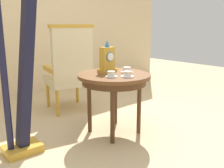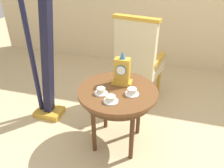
{
  "view_description": "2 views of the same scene",
  "coord_description": "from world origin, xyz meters",
  "px_view_note": "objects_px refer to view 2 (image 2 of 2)",
  "views": [
    {
      "loc": [
        -1.79,
        -1.86,
        1.15
      ],
      "look_at": [
        -0.13,
        0.04,
        0.55
      ],
      "focal_mm": 41.35,
      "sensor_mm": 36.0,
      "label": 1
    },
    {
      "loc": [
        0.37,
        -1.63,
        1.73
      ],
      "look_at": [
        -0.16,
        0.23,
        0.61
      ],
      "focal_mm": 35.62,
      "sensor_mm": 36.0,
      "label": 2
    }
  ],
  "objects_px": {
    "side_table": "(118,96)",
    "teacup_left": "(101,91)",
    "teacup_right": "(111,99)",
    "mantel_clock": "(122,71)",
    "teacup_center": "(132,92)",
    "harp": "(43,60)",
    "armchair": "(138,58)"
  },
  "relations": [
    {
      "from": "teacup_center",
      "to": "teacup_right",
      "type": "bearing_deg",
      "value": -133.11
    },
    {
      "from": "side_table",
      "to": "teacup_center",
      "type": "relative_size",
      "value": 5.87
    },
    {
      "from": "side_table",
      "to": "teacup_center",
      "type": "xyz_separation_m",
      "value": [
        0.14,
        -0.04,
        0.1
      ]
    },
    {
      "from": "mantel_clock",
      "to": "armchair",
      "type": "relative_size",
      "value": 0.29
    },
    {
      "from": "teacup_right",
      "to": "harp",
      "type": "xyz_separation_m",
      "value": [
        -0.89,
        0.42,
        0.07
      ]
    },
    {
      "from": "teacup_left",
      "to": "harp",
      "type": "height_order",
      "value": "harp"
    },
    {
      "from": "teacup_right",
      "to": "teacup_center",
      "type": "bearing_deg",
      "value": 46.89
    },
    {
      "from": "teacup_center",
      "to": "harp",
      "type": "height_order",
      "value": "harp"
    },
    {
      "from": "teacup_right",
      "to": "teacup_left",
      "type": "bearing_deg",
      "value": 140.79
    },
    {
      "from": "teacup_center",
      "to": "harp",
      "type": "bearing_deg",
      "value": 166.19
    },
    {
      "from": "teacup_left",
      "to": "mantel_clock",
      "type": "height_order",
      "value": "mantel_clock"
    },
    {
      "from": "teacup_right",
      "to": "mantel_clock",
      "type": "bearing_deg",
      "value": 86.59
    },
    {
      "from": "side_table",
      "to": "teacup_center",
      "type": "height_order",
      "value": "teacup_center"
    },
    {
      "from": "mantel_clock",
      "to": "harp",
      "type": "xyz_separation_m",
      "value": [
        -0.91,
        0.09,
        -0.04
      ]
    },
    {
      "from": "teacup_left",
      "to": "teacup_right",
      "type": "height_order",
      "value": "teacup_left"
    },
    {
      "from": "side_table",
      "to": "harp",
      "type": "bearing_deg",
      "value": 166.6
    },
    {
      "from": "armchair",
      "to": "mantel_clock",
      "type": "bearing_deg",
      "value": -91.54
    },
    {
      "from": "teacup_right",
      "to": "mantel_clock",
      "type": "distance_m",
      "value": 0.34
    },
    {
      "from": "side_table",
      "to": "armchair",
      "type": "height_order",
      "value": "armchair"
    },
    {
      "from": "mantel_clock",
      "to": "harp",
      "type": "bearing_deg",
      "value": 174.13
    },
    {
      "from": "teacup_right",
      "to": "teacup_center",
      "type": "xyz_separation_m",
      "value": [
        0.15,
        0.16,
        0.0
      ]
    },
    {
      "from": "harp",
      "to": "side_table",
      "type": "bearing_deg",
      "value": -13.4
    },
    {
      "from": "armchair",
      "to": "side_table",
      "type": "bearing_deg",
      "value": -91.94
    },
    {
      "from": "side_table",
      "to": "teacup_right",
      "type": "distance_m",
      "value": 0.23
    },
    {
      "from": "side_table",
      "to": "mantel_clock",
      "type": "xyz_separation_m",
      "value": [
        0.01,
        0.12,
        0.21
      ]
    },
    {
      "from": "side_table",
      "to": "mantel_clock",
      "type": "bearing_deg",
      "value": 85.44
    },
    {
      "from": "side_table",
      "to": "teacup_left",
      "type": "relative_size",
      "value": 6.22
    },
    {
      "from": "teacup_center",
      "to": "armchair",
      "type": "relative_size",
      "value": 0.11
    },
    {
      "from": "side_table",
      "to": "mantel_clock",
      "type": "distance_m",
      "value": 0.24
    },
    {
      "from": "teacup_left",
      "to": "mantel_clock",
      "type": "distance_m",
      "value": 0.29
    },
    {
      "from": "harp",
      "to": "mantel_clock",
      "type": "bearing_deg",
      "value": -5.87
    },
    {
      "from": "teacup_right",
      "to": "mantel_clock",
      "type": "xyz_separation_m",
      "value": [
        0.02,
        0.32,
        0.11
      ]
    }
  ]
}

